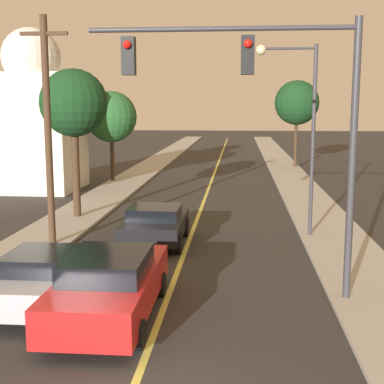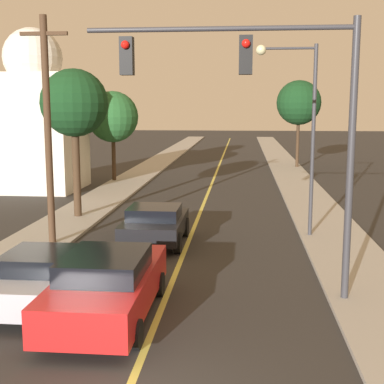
# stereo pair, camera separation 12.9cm
# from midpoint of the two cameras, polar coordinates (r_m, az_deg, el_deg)

# --- Properties ---
(road_surface) EXTENTS (8.15, 80.00, 0.01)m
(road_surface) POSITION_cam_midpoint_polar(r_m,az_deg,el_deg) (44.08, 3.00, 2.85)
(road_surface) COLOR #2D2B28
(road_surface) RESTS_ON ground
(sidewalk_left) EXTENTS (2.50, 80.00, 0.12)m
(sidewalk_left) POSITION_cam_midpoint_polar(r_m,az_deg,el_deg) (44.62, -3.86, 2.99)
(sidewalk_left) COLOR #9E998E
(sidewalk_left) RESTS_ON ground
(sidewalk_right) EXTENTS (2.50, 80.00, 0.12)m
(sidewalk_right) POSITION_cam_midpoint_polar(r_m,az_deg,el_deg) (44.18, 9.92, 2.81)
(sidewalk_right) COLOR #9E998E
(sidewalk_right) RESTS_ON ground
(car_near_lane_front) EXTENTS (2.11, 4.95, 1.57)m
(car_near_lane_front) POSITION_cam_midpoint_polar(r_m,az_deg,el_deg) (12.53, -8.71, -9.72)
(car_near_lane_front) COLOR red
(car_near_lane_front) RESTS_ON ground
(car_near_lane_second) EXTENTS (2.11, 3.83, 1.38)m
(car_near_lane_second) POSITION_cam_midpoint_polar(r_m,az_deg,el_deg) (18.90, -3.76, -3.38)
(car_near_lane_second) COLOR black
(car_near_lane_second) RESTS_ON ground
(car_outer_lane_front) EXTENTS (1.94, 3.94, 1.38)m
(car_outer_lane_front) POSITION_cam_midpoint_polar(r_m,az_deg,el_deg) (13.70, -15.37, -8.67)
(car_outer_lane_front) COLOR #A5A8B2
(car_outer_lane_front) RESTS_ON ground
(traffic_signal_mast) EXTENTS (6.44, 0.42, 6.76)m
(traffic_signal_mast) POSITION_cam_midpoint_polar(r_m,az_deg,el_deg) (13.05, 8.21, 9.85)
(traffic_signal_mast) COLOR #333338
(traffic_signal_mast) RESTS_ON ground
(streetlamp_right) EXTENTS (2.18, 0.36, 6.88)m
(streetlamp_right) POSITION_cam_midpoint_polar(r_m,az_deg,el_deg) (19.77, 11.52, 8.26)
(streetlamp_right) COLOR #333338
(streetlamp_right) RESTS_ON ground
(utility_pole_left) EXTENTS (1.60, 0.24, 7.67)m
(utility_pole_left) POSITION_cam_midpoint_polar(r_m,az_deg,el_deg) (18.78, -14.95, 6.65)
(utility_pole_left) COLOR #422D1E
(utility_pole_left) RESTS_ON ground
(tree_left_near) EXTENTS (3.23, 3.23, 5.66)m
(tree_left_near) POSITION_cam_midpoint_polar(r_m,az_deg,el_deg) (34.49, -8.34, 7.92)
(tree_left_near) COLOR #3D2B1C
(tree_left_near) RESTS_ON ground
(tree_left_far) EXTENTS (2.85, 2.85, 6.28)m
(tree_left_far) POSITION_cam_midpoint_polar(r_m,az_deg,el_deg) (23.30, -12.30, 9.16)
(tree_left_far) COLOR #3D2B1C
(tree_left_far) RESTS_ON ground
(tree_right_near) EXTENTS (3.44, 3.44, 6.70)m
(tree_right_near) POSITION_cam_midpoint_polar(r_m,az_deg,el_deg) (42.67, 11.41, 9.30)
(tree_right_near) COLOR #3D2B1C
(tree_right_near) RESTS_ON ground
(domed_building_left) EXTENTS (4.90, 4.90, 9.21)m
(domed_building_left) POSITION_cam_midpoint_polar(r_m,az_deg,el_deg) (32.33, -16.25, 7.50)
(domed_building_left) COLOR beige
(domed_building_left) RESTS_ON ground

